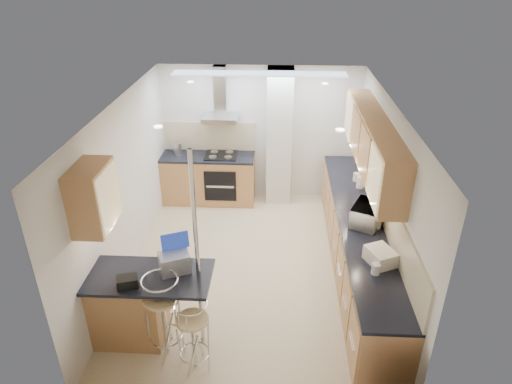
# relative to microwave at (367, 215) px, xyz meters

# --- Properties ---
(ground) EXTENTS (4.80, 4.80, 0.00)m
(ground) POSITION_rel_microwave_xyz_m (-1.55, 0.16, -1.07)
(ground) COLOR tan
(ground) RESTS_ON ground
(room_shell) EXTENTS (3.64, 4.84, 2.51)m
(room_shell) POSITION_rel_microwave_xyz_m (-1.23, 0.54, 0.48)
(room_shell) COLOR silver
(room_shell) RESTS_ON ground
(right_counter) EXTENTS (0.63, 4.40, 0.92)m
(right_counter) POSITION_rel_microwave_xyz_m (-0.05, 0.16, -0.60)
(right_counter) COLOR #A77D43
(right_counter) RESTS_ON ground
(back_counter) EXTENTS (1.70, 0.63, 0.92)m
(back_counter) POSITION_rel_microwave_xyz_m (-2.50, 2.26, -0.60)
(back_counter) COLOR #A77D43
(back_counter) RESTS_ON ground
(peninsula) EXTENTS (1.47, 0.72, 0.94)m
(peninsula) POSITION_rel_microwave_xyz_m (-2.68, -1.29, -0.59)
(peninsula) COLOR #A77D43
(peninsula) RESTS_ON ground
(microwave) EXTENTS (0.54, 0.62, 0.29)m
(microwave) POSITION_rel_microwave_xyz_m (0.00, 0.00, 0.00)
(microwave) COLOR white
(microwave) RESTS_ON right_counter
(laptop) EXTENTS (0.41, 0.36, 0.23)m
(laptop) POSITION_rel_microwave_xyz_m (-2.38, -1.18, -0.01)
(laptop) COLOR #A0A3A7
(laptop) RESTS_ON peninsula
(bag) EXTENTS (0.26, 0.22, 0.12)m
(bag) POSITION_rel_microwave_xyz_m (-2.83, -1.49, -0.06)
(bag) COLOR black
(bag) RESTS_ON peninsula
(bar_stool_near) EXTENTS (0.58, 0.58, 1.07)m
(bar_stool_near) POSITION_rel_microwave_xyz_m (-2.47, -1.51, -0.53)
(bar_stool_near) COLOR tan
(bar_stool_near) RESTS_ON ground
(bar_stool_end) EXTENTS (0.54, 0.54, 0.93)m
(bar_stool_end) POSITION_rel_microwave_xyz_m (-2.10, -1.71, -0.60)
(bar_stool_end) COLOR tan
(bar_stool_end) RESTS_ON ground
(jar_a) EXTENTS (0.15, 0.15, 0.19)m
(jar_a) POSITION_rel_microwave_xyz_m (0.08, 1.10, -0.05)
(jar_a) COLOR beige
(jar_a) RESTS_ON right_counter
(jar_b) EXTENTS (0.13, 0.13, 0.13)m
(jar_b) POSITION_rel_microwave_xyz_m (0.06, 1.34, -0.08)
(jar_b) COLOR beige
(jar_b) RESTS_ON right_counter
(jar_c) EXTENTS (0.17, 0.17, 0.20)m
(jar_c) POSITION_rel_microwave_xyz_m (0.12, -0.07, -0.05)
(jar_c) COLOR beige
(jar_c) RESTS_ON right_counter
(jar_d) EXTENTS (0.12, 0.12, 0.13)m
(jar_d) POSITION_rel_microwave_xyz_m (-0.07, -1.10, -0.08)
(jar_d) COLOR white
(jar_d) RESTS_ON right_counter
(bread_bin) EXTENTS (0.39, 0.43, 0.18)m
(bread_bin) POSITION_rel_microwave_xyz_m (0.02, -0.88, -0.05)
(bread_bin) COLOR beige
(bread_bin) RESTS_ON right_counter
(kettle) EXTENTS (0.16, 0.16, 0.21)m
(kettle) POSITION_rel_microwave_xyz_m (-3.07, 2.32, -0.04)
(kettle) COLOR #BBBDC0
(kettle) RESTS_ON back_counter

